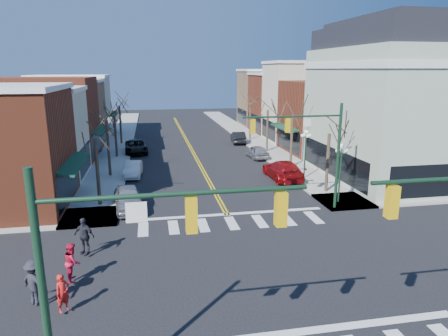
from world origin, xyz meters
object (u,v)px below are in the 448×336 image
victorian_corner (402,101)px  car_left_mid (133,169)px  car_right_mid (257,152)px  pedestrian_red_b (72,262)px  lamppost_midblock (306,146)px  car_left_near (128,198)px  pedestrian_red_a (63,293)px  pedestrian_dark_a (84,236)px  car_right_near (283,170)px  pedestrian_dark_b (35,282)px  lamppost_corner (341,163)px  car_left_far (136,147)px  car_right_far (238,137)px

victorian_corner → car_left_mid: size_ratio=3.56×
car_right_mid → pedestrian_red_b: bearing=52.5°
lamppost_midblock → car_left_near: (-14.60, -5.03, -2.19)m
car_left_near → car_left_mid: (0.00, 8.73, -0.11)m
pedestrian_red_a → pedestrian_dark_a: pedestrian_dark_a is taller
car_right_near → car_right_mid: 8.65m
pedestrian_dark_b → lamppost_corner: bearing=-115.4°
car_left_near → pedestrian_dark_b: 11.58m
car_right_mid → car_right_near: bearing=84.6°
car_right_mid → victorian_corner: bearing=131.2°
pedestrian_red_b → pedestrian_dark_b: size_ratio=0.91×
victorian_corner → lamppost_corner: bearing=-144.1°
lamppost_corner → pedestrian_red_b: bearing=-154.3°
victorian_corner → lamppost_midblock: (-8.30, 0.50, -3.70)m
pedestrian_red_b → car_left_far: bearing=-11.6°
car_left_far → car_right_far: (12.80, 4.06, 0.00)m
car_left_near → pedestrian_dark_b: bearing=-113.0°
car_right_mid → car_left_far: bearing=-27.1°
victorian_corner → car_left_far: size_ratio=2.69×
car_left_near → pedestrian_dark_a: size_ratio=2.36×
lamppost_corner → pedestrian_dark_b: (-17.68, -9.69, -1.86)m
car_right_far → pedestrian_dark_b: size_ratio=2.35×
lamppost_corner → car_right_mid: lamppost_corner is taller
car_left_far → pedestrian_dark_a: size_ratio=2.75×
car_right_near → car_right_far: (0.00, 17.82, -0.09)m
car_right_mid → lamppost_corner: bearing=91.2°
victorian_corner → car_left_near: bearing=-168.8°
car_left_mid → car_right_near: car_right_near is taller
car_left_near → car_right_mid: car_left_near is taller
lamppost_midblock → car_left_far: bearing=135.9°
car_left_near → car_left_far: size_ratio=0.86×
car_right_near → lamppost_corner: bearing=103.8°
car_left_near → pedestrian_dark_b: pedestrian_dark_b is taller
victorian_corner → car_right_near: 11.70m
car_left_far → car_right_mid: 13.78m
victorian_corner → car_right_far: (-10.10, 18.71, -5.92)m
victorian_corner → car_left_mid: (-22.90, 4.20, -6.00)m
pedestrian_dark_a → pedestrian_dark_b: pedestrian_dark_a is taller
victorian_corner → pedestrian_dark_a: bearing=-155.4°
car_left_mid → car_left_far: size_ratio=0.76×
lamppost_midblock → pedestrian_red_a: size_ratio=2.81×
car_right_far → lamppost_corner: bearing=99.5°
lamppost_corner → pedestrian_dark_b: 20.25m
lamppost_corner → car_left_far: lamppost_corner is taller
pedestrian_red_b → pedestrian_dark_a: (0.11, 2.63, 0.09)m
car_left_near → pedestrian_dark_a: pedestrian_dark_a is taller
car_left_far → pedestrian_red_a: size_ratio=3.44×
car_left_near → lamppost_midblock: bearing=11.4°
victorian_corner → lamppost_corner: size_ratio=3.29×
lamppost_midblock → car_left_mid: lamppost_midblock is taller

